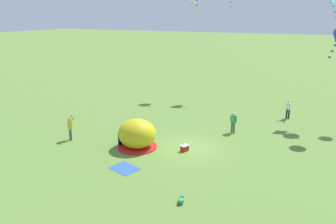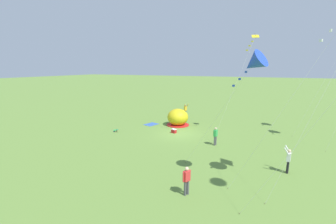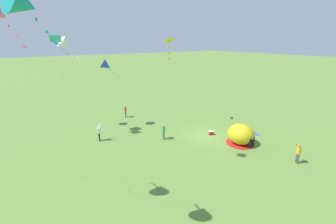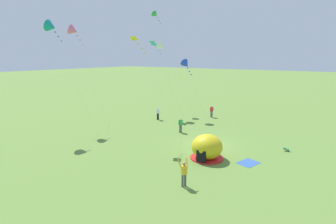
{
  "view_description": "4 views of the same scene",
  "coord_description": "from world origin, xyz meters",
  "px_view_note": "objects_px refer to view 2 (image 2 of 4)",
  "views": [
    {
      "loc": [
        8.05,
        -20.22,
        9.17
      ],
      "look_at": [
        -1.82,
        0.2,
        2.38
      ],
      "focal_mm": 35.0,
      "sensor_mm": 36.0,
      "label": 1
    },
    {
      "loc": [
        22.11,
        8.73,
        7.26
      ],
      "look_at": [
        3.72,
        0.33,
        3.17
      ],
      "focal_mm": 24.0,
      "sensor_mm": 36.0,
      "label": 2
    },
    {
      "loc": [
        -16.72,
        16.53,
        10.27
      ],
      "look_at": [
        3.12,
        3.04,
        2.53
      ],
      "focal_mm": 24.0,
      "sensor_mm": 36.0,
      "label": 3
    },
    {
      "loc": [
        -22.6,
        -10.78,
        8.53
      ],
      "look_at": [
        0.58,
        5.2,
        2.54
      ],
      "focal_mm": 28.0,
      "sensor_mm": 36.0,
      "label": 4
    }
  ],
  "objects_px": {
    "popup_tent": "(178,117)",
    "person_with_toddler": "(215,135)",
    "cooler_box": "(174,131)",
    "person_far_back": "(187,179)",
    "kite_blue": "(254,63)",
    "toddler_crawling": "(116,130)",
    "person_strolling": "(288,159)",
    "person_flying_kite": "(185,110)",
    "kite_yellow": "(253,41)"
  },
  "relations": [
    {
      "from": "person_with_toddler",
      "to": "person_flying_kite",
      "type": "relative_size",
      "value": 0.91
    },
    {
      "from": "person_flying_kite",
      "to": "cooler_box",
      "type": "bearing_deg",
      "value": 11.81
    },
    {
      "from": "cooler_box",
      "to": "toddler_crawling",
      "type": "relative_size",
      "value": 1.13
    },
    {
      "from": "person_with_toddler",
      "to": "kite_blue",
      "type": "bearing_deg",
      "value": 26.81
    },
    {
      "from": "kite_yellow",
      "to": "person_far_back",
      "type": "bearing_deg",
      "value": -8.23
    },
    {
      "from": "popup_tent",
      "to": "cooler_box",
      "type": "height_order",
      "value": "popup_tent"
    },
    {
      "from": "popup_tent",
      "to": "person_with_toddler",
      "type": "relative_size",
      "value": 1.63
    },
    {
      "from": "popup_tent",
      "to": "kite_yellow",
      "type": "height_order",
      "value": "kite_yellow"
    },
    {
      "from": "cooler_box",
      "to": "person_with_toddler",
      "type": "distance_m",
      "value": 5.55
    },
    {
      "from": "cooler_box",
      "to": "toddler_crawling",
      "type": "bearing_deg",
      "value": -68.5
    },
    {
      "from": "person_far_back",
      "to": "person_flying_kite",
      "type": "distance_m",
      "value": 21.01
    },
    {
      "from": "cooler_box",
      "to": "kite_blue",
      "type": "distance_m",
      "value": 14.15
    },
    {
      "from": "popup_tent",
      "to": "person_with_toddler",
      "type": "distance_m",
      "value": 8.03
    },
    {
      "from": "cooler_box",
      "to": "kite_blue",
      "type": "relative_size",
      "value": 0.08
    },
    {
      "from": "person_far_back",
      "to": "kite_yellow",
      "type": "height_order",
      "value": "kite_yellow"
    },
    {
      "from": "person_with_toddler",
      "to": "person_far_back",
      "type": "distance_m",
      "value": 9.03
    },
    {
      "from": "cooler_box",
      "to": "person_far_back",
      "type": "xyz_separation_m",
      "value": [
        11.07,
        5.5,
        0.74
      ]
    },
    {
      "from": "cooler_box",
      "to": "person_strolling",
      "type": "height_order",
      "value": "person_strolling"
    },
    {
      "from": "toddler_crawling",
      "to": "person_with_toddler",
      "type": "height_order",
      "value": "person_with_toddler"
    },
    {
      "from": "person_flying_kite",
      "to": "person_with_toddler",
      "type": "bearing_deg",
      "value": 32.89
    },
    {
      "from": "toddler_crawling",
      "to": "cooler_box",
      "type": "bearing_deg",
      "value": 111.5
    },
    {
      "from": "kite_blue",
      "to": "kite_yellow",
      "type": "relative_size",
      "value": 0.78
    },
    {
      "from": "popup_tent",
      "to": "toddler_crawling",
      "type": "distance_m",
      "value": 7.8
    },
    {
      "from": "popup_tent",
      "to": "person_flying_kite",
      "type": "relative_size",
      "value": 1.49
    },
    {
      "from": "popup_tent",
      "to": "person_strolling",
      "type": "bearing_deg",
      "value": 53.04
    },
    {
      "from": "kite_yellow",
      "to": "person_with_toddler",
      "type": "bearing_deg",
      "value": -27.98
    },
    {
      "from": "person_far_back",
      "to": "kite_yellow",
      "type": "relative_size",
      "value": 0.16
    },
    {
      "from": "toddler_crawling",
      "to": "kite_blue",
      "type": "relative_size",
      "value": 0.07
    },
    {
      "from": "toddler_crawling",
      "to": "popup_tent",
      "type": "bearing_deg",
      "value": 137.53
    },
    {
      "from": "person_far_back",
      "to": "person_strolling",
      "type": "bearing_deg",
      "value": 135.26
    },
    {
      "from": "cooler_box",
      "to": "person_strolling",
      "type": "distance_m",
      "value": 12.31
    },
    {
      "from": "cooler_box",
      "to": "person_with_toddler",
      "type": "height_order",
      "value": "person_with_toddler"
    },
    {
      "from": "kite_yellow",
      "to": "person_flying_kite",
      "type": "bearing_deg",
      "value": -124.02
    },
    {
      "from": "person_flying_kite",
      "to": "kite_yellow",
      "type": "xyz_separation_m",
      "value": [
        6.25,
        9.25,
        8.73
      ]
    },
    {
      "from": "toddler_crawling",
      "to": "person_flying_kite",
      "type": "relative_size",
      "value": 0.29
    },
    {
      "from": "toddler_crawling",
      "to": "person_with_toddler",
      "type": "distance_m",
      "value": 11.24
    },
    {
      "from": "toddler_crawling",
      "to": "person_strolling",
      "type": "bearing_deg",
      "value": 79.47
    },
    {
      "from": "popup_tent",
      "to": "kite_blue",
      "type": "xyz_separation_m",
      "value": [
        12.05,
        9.35,
        6.45
      ]
    },
    {
      "from": "toddler_crawling",
      "to": "kite_yellow",
      "type": "relative_size",
      "value": 0.05
    },
    {
      "from": "cooler_box",
      "to": "person_far_back",
      "type": "height_order",
      "value": "person_far_back"
    },
    {
      "from": "person_strolling",
      "to": "person_flying_kite",
      "type": "bearing_deg",
      "value": -138.07
    },
    {
      "from": "person_with_toddler",
      "to": "cooler_box",
      "type": "bearing_deg",
      "value": -111.91
    },
    {
      "from": "cooler_box",
      "to": "kite_blue",
      "type": "xyz_separation_m",
      "value": [
        8.74,
        8.48,
        7.22
      ]
    },
    {
      "from": "cooler_box",
      "to": "person_flying_kite",
      "type": "distance_m",
      "value": 8.84
    },
    {
      "from": "person_with_toddler",
      "to": "kite_yellow",
      "type": "xyz_separation_m",
      "value": [
        -4.43,
        2.35,
        8.76
      ]
    },
    {
      "from": "person_with_toddler",
      "to": "person_far_back",
      "type": "relative_size",
      "value": 1.0
    },
    {
      "from": "toddler_crawling",
      "to": "person_flying_kite",
      "type": "xyz_separation_m",
      "value": [
        -11.03,
        4.31,
        0.82
      ]
    },
    {
      "from": "cooler_box",
      "to": "kite_yellow",
      "type": "xyz_separation_m",
      "value": [
        -2.37,
        7.45,
        9.51
      ]
    },
    {
      "from": "toddler_crawling",
      "to": "person_far_back",
      "type": "height_order",
      "value": "person_far_back"
    },
    {
      "from": "person_with_toddler",
      "to": "kite_blue",
      "type": "distance_m",
      "value": 9.9
    }
  ]
}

